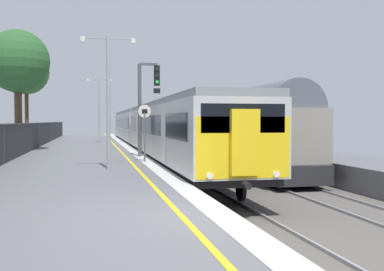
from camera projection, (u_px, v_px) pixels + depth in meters
ground at (329, 240)px, 9.22m from camera, size 17.40×110.00×1.21m
commuter_train_at_platform at (150, 128)px, 33.44m from camera, size 2.83×42.99×3.81m
freight_train_adjacent_track at (195, 125)px, 37.25m from camera, size 2.60×39.83×4.38m
signal_gantry at (146, 98)px, 22.92m from camera, size 1.10×0.24×4.60m
speed_limit_sign at (145, 125)px, 19.87m from camera, size 0.59×0.08×2.46m
platform_lamp_mid at (108, 89)px, 16.92m from camera, size 2.00×0.20×4.85m
platform_lamp_far at (99, 104)px, 37.94m from camera, size 2.00×0.20×5.24m
background_tree_left at (18, 64)px, 27.14m from camera, size 3.64×3.64×7.05m
background_tree_right at (25, 74)px, 40.41m from camera, size 3.92×3.92×7.99m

